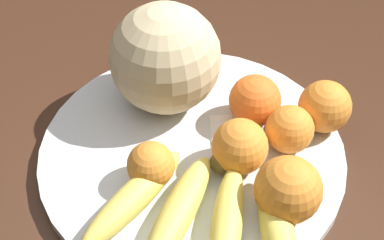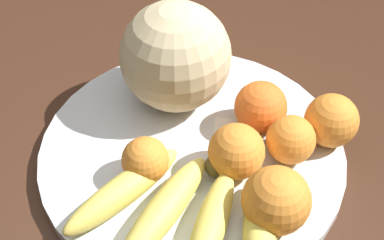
% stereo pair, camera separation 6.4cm
% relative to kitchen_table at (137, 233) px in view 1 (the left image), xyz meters
% --- Properties ---
extents(kitchen_table, '(1.26, 1.14, 0.77)m').
position_rel_kitchen_table_xyz_m(kitchen_table, '(0.00, 0.00, 0.00)').
color(kitchen_table, '#3D2316').
rests_on(kitchen_table, ground_plane).
extents(fruit_bowl, '(0.38, 0.38, 0.02)m').
position_rel_kitchen_table_xyz_m(fruit_bowl, '(0.08, -0.05, 0.11)').
color(fruit_bowl, silver).
rests_on(fruit_bowl, kitchen_table).
extents(melon, '(0.14, 0.14, 0.14)m').
position_rel_kitchen_table_xyz_m(melon, '(0.15, 0.01, 0.19)').
color(melon, beige).
rests_on(melon, fruit_bowl).
extents(banana_bunch, '(0.18, 0.25, 0.04)m').
position_rel_kitchen_table_xyz_m(banana_bunch, '(-0.03, -0.10, 0.13)').
color(banana_bunch, brown).
rests_on(banana_bunch, fruit_bowl).
extents(orange_front_left, '(0.06, 0.06, 0.06)m').
position_rel_kitchen_table_xyz_m(orange_front_left, '(0.12, -0.16, 0.15)').
color(orange_front_left, orange).
rests_on(orange_front_left, fruit_bowl).
extents(orange_front_right, '(0.07, 0.07, 0.07)m').
position_rel_kitchen_table_xyz_m(orange_front_right, '(0.15, -0.11, 0.15)').
color(orange_front_right, orange).
rests_on(orange_front_right, fruit_bowl).
extents(orange_mid_center, '(0.07, 0.07, 0.07)m').
position_rel_kitchen_table_xyz_m(orange_mid_center, '(0.07, -0.11, 0.15)').
color(orange_mid_center, orange).
rests_on(orange_mid_center, fruit_bowl).
extents(orange_back_left, '(0.07, 0.07, 0.07)m').
position_rel_kitchen_table_xyz_m(orange_back_left, '(0.17, -0.19, 0.15)').
color(orange_back_left, orange).
rests_on(orange_back_left, fruit_bowl).
extents(orange_back_right, '(0.08, 0.08, 0.08)m').
position_rel_kitchen_table_xyz_m(orange_back_right, '(0.03, -0.18, 0.15)').
color(orange_back_right, orange).
rests_on(orange_back_right, fruit_bowl).
extents(orange_top_small, '(0.06, 0.06, 0.06)m').
position_rel_kitchen_table_xyz_m(orange_top_small, '(0.01, -0.02, 0.14)').
color(orange_top_small, orange).
rests_on(orange_top_small, fruit_bowl).
extents(produce_tag, '(0.08, 0.06, 0.00)m').
position_rel_kitchen_table_xyz_m(produce_tag, '(0.10, -0.08, 0.12)').
color(produce_tag, white).
rests_on(produce_tag, fruit_bowl).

